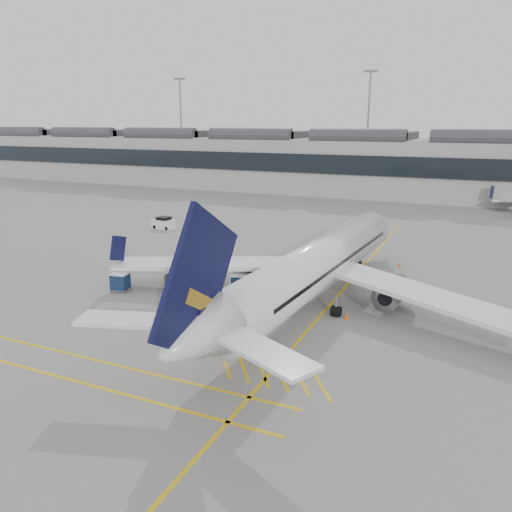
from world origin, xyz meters
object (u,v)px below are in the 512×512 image
at_px(baggage_cart_a, 242,284).
at_px(ramp_agent_b, 243,278).
at_px(ramp_agent_a, 274,287).
at_px(pushback_tug, 182,280).
at_px(airliner_main, 315,267).
at_px(belt_loader, 285,281).

height_order(baggage_cart_a, ramp_agent_b, ramp_agent_b).
height_order(ramp_agent_a, pushback_tug, ramp_agent_a).
xyz_separation_m(baggage_cart_a, pushback_tug, (-5.94, -0.10, -0.38)).
relative_size(airliner_main, ramp_agent_b, 19.80).
xyz_separation_m(baggage_cart_a, ramp_agent_a, (2.59, 0.62, -0.10)).
bearing_deg(baggage_cart_a, ramp_agent_b, 99.51).
height_order(airliner_main, belt_loader, airliner_main).
xyz_separation_m(airliner_main, belt_loader, (-3.65, 2.83, -2.56)).
bearing_deg(ramp_agent_a, airliner_main, -56.30).
height_order(airliner_main, ramp_agent_b, airliner_main).
height_order(airliner_main, ramp_agent_a, airliner_main).
bearing_deg(pushback_tug, ramp_agent_a, 8.81).
distance_m(belt_loader, pushback_tug, 9.18).
bearing_deg(ramp_agent_a, ramp_agent_b, 103.64).
xyz_separation_m(baggage_cart_a, ramp_agent_b, (-0.79, 1.67, -0.05)).
distance_m(ramp_agent_a, ramp_agent_b, 3.54).
distance_m(airliner_main, pushback_tug, 12.31).
bearing_deg(ramp_agent_a, pushback_tug, 125.70).
height_order(belt_loader, ramp_agent_a, ramp_agent_a).
relative_size(baggage_cart_a, pushback_tug, 0.80).
bearing_deg(airliner_main, ramp_agent_b, 176.94).
bearing_deg(belt_loader, airliner_main, -15.86).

